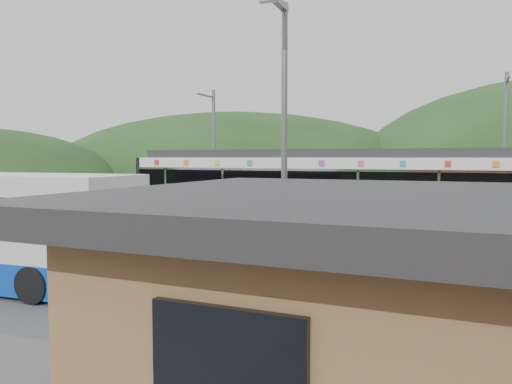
% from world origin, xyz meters
% --- Properties ---
extents(ground, '(120.00, 120.00, 0.00)m').
position_xyz_m(ground, '(0.00, 0.00, 0.00)').
color(ground, '#4C4C4F').
rests_on(ground, ground).
extents(hills, '(146.00, 149.00, 26.00)m').
position_xyz_m(hills, '(6.19, 5.29, 0.00)').
color(hills, '#1E3D19').
rests_on(hills, ground).
extents(platform, '(26.00, 3.20, 0.30)m').
position_xyz_m(platform, '(0.00, 3.30, 0.15)').
color(platform, '#9E9E99').
rests_on(platform, ground).
extents(yellow_line, '(26.00, 0.10, 0.01)m').
position_xyz_m(yellow_line, '(0.00, 2.00, 0.30)').
color(yellow_line, yellow).
rests_on(yellow_line, platform).
extents(train, '(20.44, 3.01, 3.74)m').
position_xyz_m(train, '(1.17, 6.00, 2.06)').
color(train, black).
rests_on(train, ground).
extents(catenary_mast_west, '(0.18, 1.80, 7.00)m').
position_xyz_m(catenary_mast_west, '(-7.00, 8.56, 3.65)').
color(catenary_mast_west, slate).
rests_on(catenary_mast_west, ground).
extents(catenary_mast_east, '(0.18, 1.80, 7.00)m').
position_xyz_m(catenary_mast_east, '(7.00, 8.56, 3.65)').
color(catenary_mast_east, slate).
rests_on(catenary_mast_east, ground).
extents(station_shelter, '(9.20, 6.20, 3.00)m').
position_xyz_m(station_shelter, '(6.00, -9.01, 1.55)').
color(station_shelter, olive).
rests_on(station_shelter, ground).
extents(lamp_post, '(0.36, 1.12, 6.38)m').
position_xyz_m(lamp_post, '(2.40, -6.01, 3.80)').
color(lamp_post, slate).
rests_on(lamp_post, ground).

